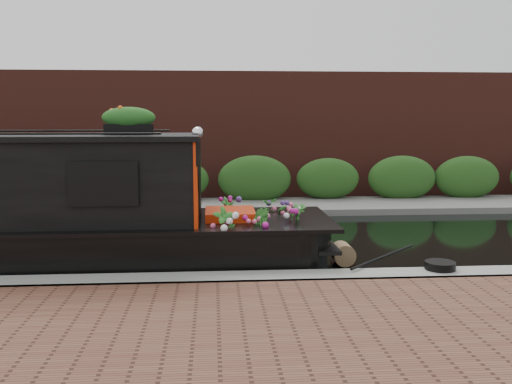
{
  "coord_description": "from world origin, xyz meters",
  "views": [
    {
      "loc": [
        1.07,
        -11.47,
        2.6
      ],
      "look_at": [
        1.88,
        -0.6,
        1.14
      ],
      "focal_mm": 40.0,
      "sensor_mm": 36.0,
      "label": 1
    }
  ],
  "objects": [
    {
      "name": "far_hedge",
      "position": [
        0.0,
        5.1,
        0.0
      ],
      "size": [
        40.0,
        1.1,
        2.8
      ],
      "primitive_type": "cube",
      "color": "#234D19",
      "rests_on": "ground"
    },
    {
      "name": "coiled_mooring_rope",
      "position": [
        4.54,
        -3.15,
        0.31
      ],
      "size": [
        0.47,
        0.47,
        0.12
      ],
      "primitive_type": "cylinder",
      "color": "black",
      "rests_on": "near_bank_coping"
    },
    {
      "name": "near_bank_coping",
      "position": [
        0.0,
        -3.3,
        0.0
      ],
      "size": [
        40.0,
        0.6,
        0.5
      ],
      "primitive_type": "cube",
      "color": "gray",
      "rests_on": "ground"
    },
    {
      "name": "far_bank_path",
      "position": [
        0.0,
        4.2,
        0.0
      ],
      "size": [
        40.0,
        2.4,
        0.34
      ],
      "primitive_type": "cube",
      "color": "slate",
      "rests_on": "ground"
    },
    {
      "name": "rope_fender",
      "position": [
        3.33,
        -1.82,
        0.19
      ],
      "size": [
        0.38,
        0.43,
        0.38
      ],
      "primitive_type": "cylinder",
      "rotation": [
        1.57,
        0.0,
        0.0
      ],
      "color": "olive",
      "rests_on": "ground"
    },
    {
      "name": "far_brick_wall",
      "position": [
        0.0,
        7.2,
        0.0
      ],
      "size": [
        40.0,
        1.0,
        8.0
      ],
      "primitive_type": "cube",
      "color": "#53231C",
      "rests_on": "ground"
    },
    {
      "name": "ground",
      "position": [
        0.0,
        0.0,
        0.0
      ],
      "size": [
        80.0,
        80.0,
        0.0
      ],
      "primitive_type": "plane",
      "color": "black",
      "rests_on": "ground"
    }
  ]
}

